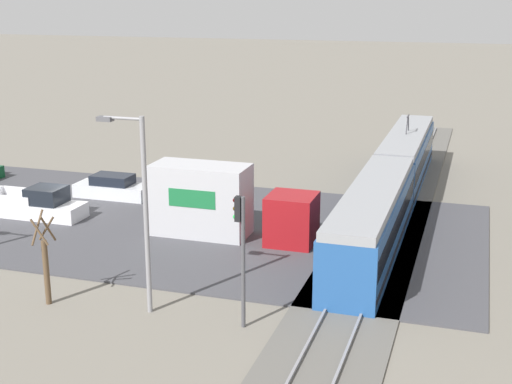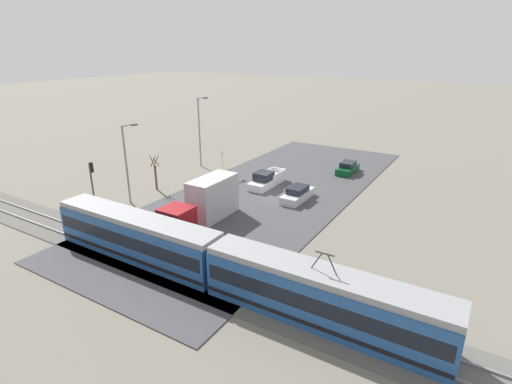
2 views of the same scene
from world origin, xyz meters
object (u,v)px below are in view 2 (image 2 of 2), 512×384
object	(u,v)px
street_tree	(156,174)
light_rail_tram	(217,263)
traffic_light_pole	(92,182)
box_truck	(205,203)
street_lamp_near_crossing	(200,128)
street_lamp_mid_block	(127,159)
sedan_car_0	(348,168)
no_parking_sign	(222,157)
pickup_truck	(267,180)
sedan_car_1	(297,194)

from	to	relation	value
street_tree	light_rail_tram	bearing A→B (deg)	145.37
light_rail_tram	traffic_light_pole	xyz separation A→B (m)	(16.75, -3.56, 1.68)
box_truck	street_lamp_near_crossing	distance (m)	18.55
box_truck	street_lamp_mid_block	bearing A→B (deg)	0.91
box_truck	traffic_light_pole	bearing A→B (deg)	24.18
light_rail_tram	sedan_car_0	world-z (taller)	light_rail_tram
street_tree	sedan_car_0	bearing A→B (deg)	-133.92
street_lamp_near_crossing	no_parking_sign	xyz separation A→B (m)	(-2.65, -1.03, -3.84)
light_rail_tram	street_lamp_near_crossing	bearing A→B (deg)	-49.43
box_truck	pickup_truck	world-z (taller)	box_truck
light_rail_tram	street_lamp_near_crossing	distance (m)	29.08
sedan_car_0	no_parking_sign	world-z (taller)	no_parking_sign
pickup_truck	no_parking_sign	xyz separation A→B (m)	(8.98, -3.82, 0.53)
street_lamp_near_crossing	box_truck	bearing A→B (deg)	129.61
box_truck	light_rail_tram	bearing A→B (deg)	132.22
sedan_car_1	street_lamp_near_crossing	world-z (taller)	street_lamp_near_crossing
traffic_light_pole	street_tree	bearing A→B (deg)	-87.12
box_truck	street_tree	size ratio (longest dim) A/B	2.20
street_lamp_near_crossing	no_parking_sign	distance (m)	4.78
street_tree	no_parking_sign	distance (m)	11.16
pickup_truck	street_tree	world-z (taller)	street_tree
light_rail_tram	pickup_truck	bearing A→B (deg)	-69.50
sedan_car_0	sedan_car_1	world-z (taller)	sedan_car_1
box_truck	no_parking_sign	xyz separation A→B (m)	(8.99, -15.09, -0.53)
pickup_truck	box_truck	bearing A→B (deg)	90.08
sedan_car_1	street_tree	distance (m)	15.83
sedan_car_1	no_parking_sign	world-z (taller)	no_parking_sign
sedan_car_0	no_parking_sign	bearing A→B (deg)	-159.20
sedan_car_0	sedan_car_1	xyz separation A→B (m)	(1.33, 11.77, 0.00)
no_parking_sign	box_truck	bearing A→B (deg)	120.79
pickup_truck	street_lamp_mid_block	bearing A→B (deg)	50.42
pickup_truck	sedan_car_0	world-z (taller)	pickup_truck
box_truck	street_tree	world-z (taller)	street_tree
street_lamp_near_crossing	sedan_car_0	bearing A→B (deg)	-159.14
street_tree	traffic_light_pole	bearing A→B (deg)	92.88
light_rail_tram	no_parking_sign	size ratio (longest dim) A/B	14.05
sedan_car_1	street_lamp_mid_block	bearing A→B (deg)	32.79
pickup_truck	no_parking_sign	size ratio (longest dim) A/B	2.79
pickup_truck	traffic_light_pole	xyz separation A→B (m)	(9.59, 15.58, 2.63)
street_lamp_near_crossing	street_tree	bearing A→B (deg)	99.09
box_truck	traffic_light_pole	size ratio (longest dim) A/B	1.67
street_lamp_mid_block	light_rail_tram	bearing A→B (deg)	155.06
light_rail_tram	street_lamp_mid_block	xyz separation A→B (m)	(16.60, -7.72, 2.91)
street_lamp_near_crossing	street_lamp_mid_block	bearing A→B (deg)	98.71
sedan_car_0	street_tree	world-z (taller)	street_tree
sedan_car_0	street_lamp_near_crossing	distance (m)	19.64
street_tree	street_lamp_near_crossing	bearing A→B (deg)	-80.91
light_rail_tram	no_parking_sign	world-z (taller)	light_rail_tram
sedan_car_0	street_tree	xyz separation A→B (m)	(16.26, 16.89, 1.12)
street_tree	street_lamp_near_crossing	distance (m)	10.73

